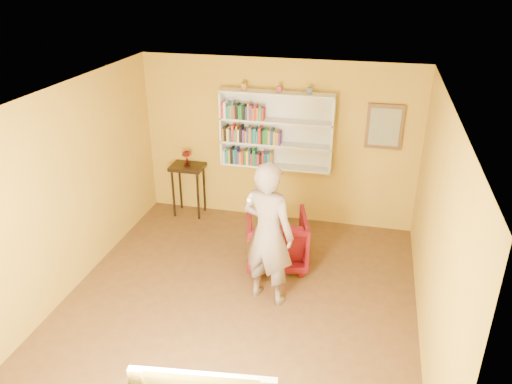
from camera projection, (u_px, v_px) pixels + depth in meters
The scene contains 14 objects.
room_shell at pixel (237, 235), 6.05m from camera, with size 5.30×5.80×2.88m.
bookshelf at pixel (277, 130), 7.92m from camera, with size 1.80×0.29×1.23m.
books_row_lower at pixel (248, 157), 8.12m from camera, with size 0.81×0.19×0.27m.
books_row_middle at pixel (252, 135), 7.95m from camera, with size 0.94×0.19×0.27m.
books_row_upper at pixel (242, 111), 7.82m from camera, with size 0.67×0.19×0.27m.
ornament_left at pixel (244, 87), 7.70m from camera, with size 0.08×0.08×0.11m, color #A96A30.
ornament_centre at pixel (279, 89), 7.58m from camera, with size 0.07×0.07×0.09m, color #A63739.
ornament_right at pixel (310, 91), 7.48m from camera, with size 0.07×0.07×0.10m, color #445371.
framed_painting at pixel (385, 127), 7.55m from camera, with size 0.55×0.05×0.70m.
console_table at pixel (188, 174), 8.46m from camera, with size 0.55×0.42×0.91m.
ruby_lustre at pixel (187, 155), 8.32m from camera, with size 0.16×0.16×0.26m.
armchair at pixel (277, 240), 7.16m from camera, with size 0.85×0.87×0.79m, color #4D0510.
person at pixel (268, 234), 6.19m from camera, with size 0.70×0.46×1.92m, color #6D5B50.
game_remote at pixel (250, 197), 5.68m from camera, with size 0.04×0.15×0.04m, color white.
Camera 1 is at (1.46, -5.06, 4.05)m, focal length 35.00 mm.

